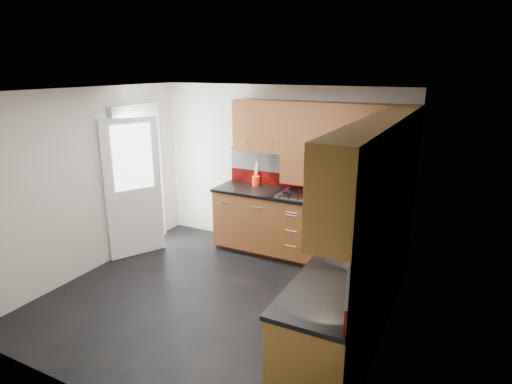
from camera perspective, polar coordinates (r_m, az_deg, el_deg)
The scene contains 14 objects.
room at distance 4.67m, azimuth -5.80°, elevation 2.16°, with size 4.00×3.80×2.64m.
base_cabinets at distance 5.22m, azimuth 8.97°, elevation -8.80°, with size 2.70×3.20×0.95m.
countertop at distance 5.03m, azimuth 9.02°, elevation -3.86°, with size 2.72×3.22×0.04m.
backsplash at distance 5.08m, azimuth 12.33°, elevation -0.36°, with size 2.70×3.20×0.54m.
upper_cabinets at distance 4.81m, azimuth 11.79°, elevation 6.44°, with size 2.50×3.20×0.72m.
extractor_hood at distance 5.96m, azimuth 6.48°, elevation 3.06°, with size 0.60×0.33×0.40m, color brown.
glass_cabinet at distance 4.99m, azimuth 18.05°, elevation 6.63°, with size 0.32×0.80×0.66m.
back_door at distance 6.43m, azimuth -15.51°, elevation 1.28°, with size 0.42×1.19×2.04m.
gas_hob at distance 5.89m, azimuth 5.80°, elevation -0.34°, with size 0.56×0.50×0.04m.
utensil_pot at distance 6.34m, azimuth 0.01°, elevation 1.68°, with size 0.12×0.12×0.41m.
toaster at distance 5.69m, azimuth 18.63°, elevation -0.95°, with size 0.29×0.24×0.19m.
food_processor at distance 4.87m, azimuth 15.57°, elevation -3.10°, with size 0.17×0.17×0.28m.
paper_towel at distance 4.10m, azimuth 14.17°, elevation -6.74°, with size 0.12×0.12×0.25m, color white.
orange_cloth at distance 5.24m, azimuth 15.97°, elevation -3.12°, with size 0.15×0.13×0.02m, color orange.
Camera 1 is at (2.47, -3.80, 2.64)m, focal length 30.00 mm.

